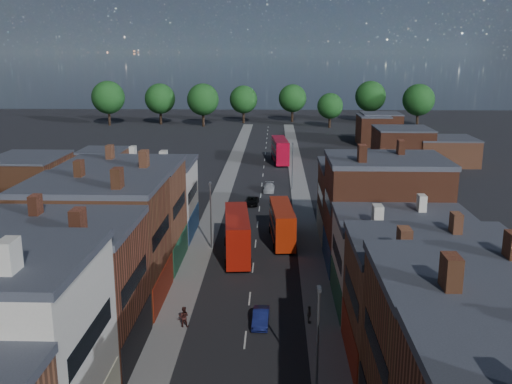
# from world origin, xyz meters

# --- Properties ---
(pavement_west) EXTENTS (3.00, 200.00, 0.12)m
(pavement_west) POSITION_xyz_m (-6.50, 50.00, 0.06)
(pavement_west) COLOR gray
(pavement_west) RESTS_ON ground
(pavement_east) EXTENTS (3.00, 200.00, 0.12)m
(pavement_east) POSITION_xyz_m (6.50, 50.00, 0.06)
(pavement_east) COLOR gray
(pavement_east) RESTS_ON ground
(terrace_west) EXTENTS (12.00, 80.00, 11.58)m
(terrace_west) POSITION_xyz_m (-14.00, 0.00, 5.79)
(terrace_west) COLOR #602E1B
(terrace_west) RESTS_ON ground
(terrace_east) EXTENTS (12.00, 80.00, 11.58)m
(terrace_east) POSITION_xyz_m (14.00, 0.00, 5.79)
(terrace_east) COLOR #602E1B
(terrace_east) RESTS_ON ground
(lamp_post_1) EXTENTS (0.25, 0.70, 8.12)m
(lamp_post_1) POSITION_xyz_m (5.20, 0.00, 4.70)
(lamp_post_1) COLOR slate
(lamp_post_1) RESTS_ON ground
(lamp_post_2) EXTENTS (0.25, 0.70, 8.12)m
(lamp_post_2) POSITION_xyz_m (-5.20, 30.00, 4.70)
(lamp_post_2) COLOR slate
(lamp_post_2) RESTS_ON ground
(lamp_post_3) EXTENTS (0.25, 0.70, 8.12)m
(lamp_post_3) POSITION_xyz_m (5.20, 60.00, 4.70)
(lamp_post_3) COLOR slate
(lamp_post_3) RESTS_ON ground
(bus_0) EXTENTS (3.67, 11.62, 4.94)m
(bus_0) POSITION_xyz_m (-1.94, 27.58, 2.66)
(bus_0) COLOR #AC1509
(bus_0) RESTS_ON ground
(bus_1) EXTENTS (3.26, 10.62, 4.52)m
(bus_1) POSITION_xyz_m (3.22, 32.87, 2.44)
(bus_1) COLOR red
(bus_1) RESTS_ON ground
(bus_2) EXTENTS (3.78, 11.95, 5.08)m
(bus_2) POSITION_xyz_m (3.32, 84.75, 2.74)
(bus_2) COLOR #9D061C
(bus_2) RESTS_ON ground
(car_1) EXTENTS (1.47, 3.93, 1.28)m
(car_1) POSITION_xyz_m (1.20, 10.81, 0.64)
(car_1) COLOR navy
(car_1) RESTS_ON ground
(car_2) EXTENTS (2.11, 4.25, 1.16)m
(car_2) POSITION_xyz_m (-1.20, 50.29, 0.58)
(car_2) COLOR black
(car_2) RESTS_ON ground
(car_3) EXTENTS (1.93, 4.43, 1.27)m
(car_3) POSITION_xyz_m (1.30, 59.08, 0.63)
(car_3) COLOR silver
(car_3) RESTS_ON ground
(ped_1) EXTENTS (0.88, 0.49, 1.79)m
(ped_1) POSITION_xyz_m (-5.30, 9.96, 1.02)
(ped_1) COLOR #431F1B
(ped_1) RESTS_ON pavement_west
(ped_3) EXTENTS (0.54, 0.97, 1.57)m
(ped_3) POSITION_xyz_m (5.34, 10.97, 0.91)
(ped_3) COLOR #5D5850
(ped_3) RESTS_ON pavement_east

